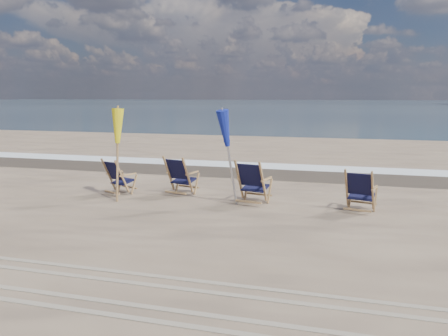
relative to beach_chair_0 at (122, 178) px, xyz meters
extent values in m
plane|color=#334754|center=(2.78, 125.71, -0.50)|extent=(400.00, 400.00, 0.00)
cube|color=silver|center=(2.78, 6.01, -0.49)|extent=(200.00, 1.40, 0.01)
cube|color=#42362A|center=(2.78, 4.51, -0.49)|extent=(200.00, 2.60, 0.00)
cylinder|color=#A17848|center=(0.14, -0.45, 0.65)|extent=(0.06, 0.06, 2.29)
cone|color=yellow|center=(0.14, -0.45, 1.32)|extent=(0.30, 0.30, 0.85)
cylinder|color=#A5A5AD|center=(2.95, -0.18, 0.66)|extent=(0.06, 0.06, 2.31)
cone|color=navy|center=(2.95, -0.18, 1.34)|extent=(0.30, 0.30, 0.85)
camera|label=1|loc=(5.51, -10.06, 2.13)|focal=35.00mm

